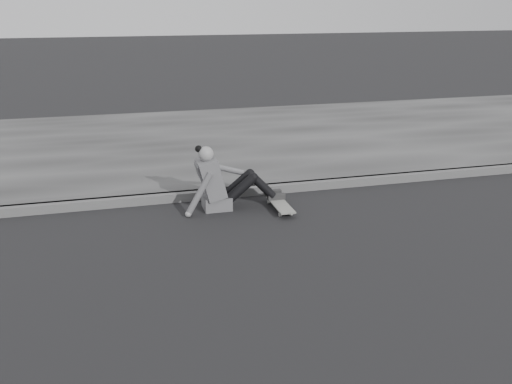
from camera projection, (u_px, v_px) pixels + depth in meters
ground at (429, 260)px, 6.12m from camera, size 80.00×80.00×0.00m
curb at (336, 183)px, 8.46m from camera, size 24.00×0.16×0.12m
sidewalk at (277, 138)px, 11.22m from camera, size 24.00×6.00×0.12m
skateboard at (280, 204)px, 7.56m from camera, size 0.20×0.78×0.09m
seated_woman at (221, 182)px, 7.52m from camera, size 1.38×0.46×0.88m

